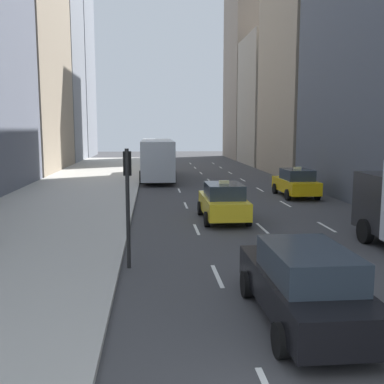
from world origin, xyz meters
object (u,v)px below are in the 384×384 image
object	(u,v)px
taxi_second	(296,183)
sedan_black_near	(304,284)
city_bus	(157,158)
traffic_light_pole	(128,189)
taxi_lead	(223,202)

from	to	relation	value
taxi_second	sedan_black_near	xyz separation A→B (m)	(-5.60, -17.77, -0.01)
taxi_second	city_bus	bearing A→B (deg)	127.65
traffic_light_pole	taxi_second	bearing A→B (deg)	54.60
taxi_lead	taxi_second	distance (m)	8.77
taxi_second	sedan_black_near	bearing A→B (deg)	-107.49
taxi_lead	traffic_light_pole	xyz separation A→B (m)	(-3.95, -6.68, 1.53)
sedan_black_near	city_bus	distance (m)	28.82
taxi_second	traffic_light_pole	size ratio (longest dim) A/B	1.22
city_bus	sedan_black_near	bearing A→B (deg)	-84.40
sedan_black_near	traffic_light_pole	bearing A→B (deg)	132.39
taxi_second	traffic_light_pole	distance (m)	16.56
city_bus	traffic_light_pole	world-z (taller)	traffic_light_pole
taxi_lead	sedan_black_near	distance (m)	11.01
taxi_lead	traffic_light_pole	world-z (taller)	traffic_light_pole
traffic_light_pole	taxi_lead	bearing A→B (deg)	59.42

